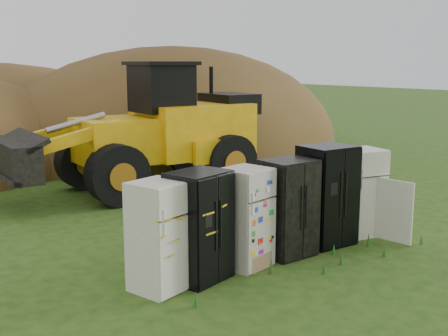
# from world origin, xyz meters

# --- Properties ---
(ground) EXTENTS (120.00, 120.00, 0.00)m
(ground) POSITION_xyz_m (0.00, 0.00, 0.00)
(ground) COLOR #214913
(ground) RESTS_ON ground
(fridge_leftmost) EXTENTS (0.92, 0.90, 1.72)m
(fridge_leftmost) POSITION_xyz_m (-2.35, 0.01, 0.86)
(fridge_leftmost) COLOR white
(fridge_leftmost) RESTS_ON ground
(fridge_black_side) EXTENTS (1.09, 0.95, 1.79)m
(fridge_black_side) POSITION_xyz_m (-1.62, -0.01, 0.90)
(fridge_black_side) COLOR black
(fridge_black_side) RESTS_ON ground
(fridge_sticker) EXTENTS (0.89, 0.85, 1.73)m
(fridge_sticker) POSITION_xyz_m (-0.63, 0.02, 0.86)
(fridge_sticker) COLOR silver
(fridge_sticker) RESTS_ON ground
(fridge_dark_mid) EXTENTS (0.91, 0.74, 1.78)m
(fridge_dark_mid) POSITION_xyz_m (0.35, -0.01, 0.89)
(fridge_dark_mid) COLOR black
(fridge_dark_mid) RESTS_ON ground
(fridge_black_right) EXTENTS (1.02, 0.87, 1.93)m
(fridge_black_right) POSITION_xyz_m (1.41, 0.02, 0.97)
(fridge_black_right) COLOR black
(fridge_black_right) RESTS_ON ground
(fridge_open_door) EXTENTS (0.95, 0.90, 1.78)m
(fridge_open_door) POSITION_xyz_m (2.41, 0.02, 0.89)
(fridge_open_door) COLOR white
(fridge_open_door) RESTS_ON ground
(wheel_loader) EXTENTS (7.40, 3.29, 3.51)m
(wheel_loader) POSITION_xyz_m (0.57, 6.25, 1.76)
(wheel_loader) COLOR yellow
(wheel_loader) RESTS_ON ground
(dirt_mound_right) EXTENTS (15.02, 11.02, 8.28)m
(dirt_mound_right) POSITION_xyz_m (5.55, 12.09, 0.00)
(dirt_mound_right) COLOR #4B3518
(dirt_mound_right) RESTS_ON ground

